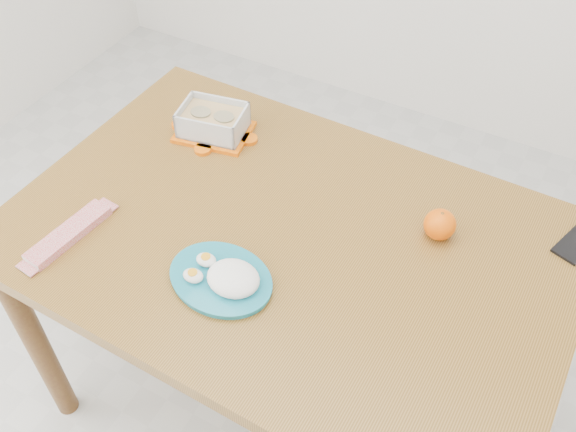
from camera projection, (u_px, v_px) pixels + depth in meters
The scene contains 5 objects.
dining_table at pixel (288, 261), 1.50m from camera, with size 1.27×0.87×0.75m.
food_container at pixel (213, 122), 1.66m from camera, with size 0.21×0.17×0.08m.
orange_fruit at pixel (440, 224), 1.41m from camera, with size 0.07×0.07×0.07m, color #E44F04.
rice_plate at pixel (225, 277), 1.33m from camera, with size 0.25×0.25×0.06m.
candy_bar at pixel (69, 234), 1.42m from camera, with size 0.21×0.05×0.02m, color #BC0913.
Camera 1 is at (0.49, -0.66, 1.81)m, focal length 40.00 mm.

